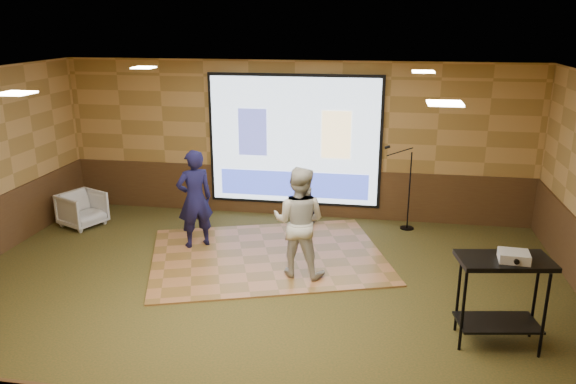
% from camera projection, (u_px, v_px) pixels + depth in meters
% --- Properties ---
extents(ground, '(9.00, 9.00, 0.00)m').
position_uv_depth(ground, '(255.00, 296.00, 7.86)').
color(ground, '#2D3518').
rests_on(ground, ground).
extents(room_shell, '(9.04, 7.04, 3.02)m').
position_uv_depth(room_shell, '(253.00, 151.00, 7.24)').
color(room_shell, tan).
rests_on(room_shell, ground).
extents(wainscot_back, '(9.00, 0.04, 0.95)m').
position_uv_depth(wainscot_back, '(294.00, 192.00, 11.00)').
color(wainscot_back, '#482C18').
rests_on(wainscot_back, ground).
extents(projector_screen, '(3.32, 0.06, 2.52)m').
position_uv_depth(projector_screen, '(294.00, 142.00, 10.66)').
color(projector_screen, black).
rests_on(projector_screen, room_shell).
extents(downlight_nw, '(0.32, 0.32, 0.02)m').
position_uv_depth(downlight_nw, '(144.00, 68.00, 9.03)').
color(downlight_nw, '#FFE4BF').
rests_on(downlight_nw, room_shell).
extents(downlight_ne, '(0.32, 0.32, 0.02)m').
position_uv_depth(downlight_ne, '(423.00, 72.00, 8.32)').
color(downlight_ne, '#FFE4BF').
rests_on(downlight_ne, room_shell).
extents(downlight_sw, '(0.32, 0.32, 0.02)m').
position_uv_depth(downlight_sw, '(16.00, 93.00, 5.92)').
color(downlight_sw, '#FFE4BF').
rests_on(downlight_sw, room_shell).
extents(downlight_se, '(0.32, 0.32, 0.02)m').
position_uv_depth(downlight_se, '(445.00, 103.00, 5.22)').
color(downlight_se, '#FFE4BF').
rests_on(downlight_se, room_shell).
extents(dance_floor, '(4.42, 3.86, 0.03)m').
position_uv_depth(dance_floor, '(268.00, 255.00, 9.19)').
color(dance_floor, '#A4693C').
rests_on(dance_floor, ground).
extents(player_left, '(0.73, 0.68, 1.67)m').
position_uv_depth(player_left, '(195.00, 199.00, 9.32)').
color(player_left, '#14133D').
rests_on(player_left, dance_floor).
extents(player_right, '(0.90, 0.75, 1.67)m').
position_uv_depth(player_right, '(299.00, 222.00, 8.26)').
color(player_right, beige).
rests_on(player_right, dance_floor).
extents(av_table, '(1.05, 0.55, 1.10)m').
position_uv_depth(av_table, '(502.00, 282.00, 6.49)').
color(av_table, black).
rests_on(av_table, ground).
extents(projector, '(0.35, 0.30, 0.11)m').
position_uv_depth(projector, '(514.00, 256.00, 6.32)').
color(projector, silver).
rests_on(projector, av_table).
extents(mic_stand, '(0.61, 0.25, 1.57)m').
position_uv_depth(mic_stand, '(405.00, 203.00, 10.26)').
color(mic_stand, black).
rests_on(mic_stand, ground).
extents(banquet_chair, '(0.93, 0.92, 0.65)m').
position_uv_depth(banquet_chair, '(82.00, 209.00, 10.45)').
color(banquet_chair, gray).
rests_on(banquet_chair, ground).
extents(duffel_bag, '(0.46, 0.32, 0.28)m').
position_uv_depth(duffel_bag, '(303.00, 216.00, 10.63)').
color(duffel_bag, black).
rests_on(duffel_bag, ground).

